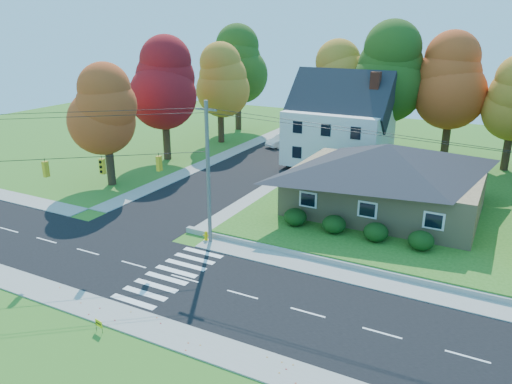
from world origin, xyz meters
TOP-DOWN VIEW (x-y plane):
  - ground at (0.00, 0.00)m, footprint 120.00×120.00m
  - road_main at (0.00, 0.00)m, footprint 90.00×8.00m
  - road_cross at (-8.00, 26.00)m, footprint 8.00×44.00m
  - sidewalk_north at (0.00, 5.00)m, footprint 90.00×2.00m
  - sidewalk_south at (0.00, -5.00)m, footprint 90.00×2.00m
  - lawn at (13.00, 21.00)m, footprint 30.00×30.00m
  - ranch_house at (8.00, 16.00)m, footprint 14.60×10.60m
  - colonial_house at (0.04, 28.00)m, footprint 10.40×8.40m
  - hedge_row at (7.50, 9.80)m, footprint 10.70×1.70m
  - traffic_infrastructure at (-0.15, 1.35)m, footprint 38.10×10.66m
  - tree_lot_0 at (-2.00, 34.00)m, footprint 6.72×6.72m
  - tree_lot_1 at (4.00, 33.00)m, footprint 7.84×7.84m
  - tree_lot_2 at (10.00, 34.00)m, footprint 7.28×7.28m
  - tree_west_0 at (-17.00, 12.00)m, footprint 6.16×6.16m
  - tree_west_1 at (-18.00, 22.00)m, footprint 7.28×7.28m
  - tree_west_2 at (-17.00, 32.00)m, footprint 6.72×6.72m
  - tree_west_3 at (-19.00, 40.00)m, footprint 7.84×7.84m
  - white_car at (-8.97, 33.48)m, footprint 3.19×4.72m
  - fire_hydrant at (-1.90, 5.27)m, footprint 0.43×0.33m
  - yard_sign at (-0.61, -6.48)m, footprint 0.54×0.13m

SIDE VIEW (x-z plane):
  - ground at x=0.00m, z-range 0.00..0.00m
  - road_main at x=0.00m, z-range 0.00..0.02m
  - road_cross at x=-8.00m, z-range 0.00..0.02m
  - sidewalk_north at x=0.00m, z-range 0.00..0.08m
  - sidewalk_south at x=0.00m, z-range 0.00..0.08m
  - lawn at x=13.00m, z-range 0.00..0.50m
  - fire_hydrant at x=-1.90m, z-range -0.02..0.73m
  - yard_sign at x=-0.61m, z-range 0.14..0.83m
  - white_car at x=-8.97m, z-range 0.02..1.49m
  - hedge_row at x=7.50m, z-range 0.50..1.77m
  - ranch_house at x=8.00m, z-range 0.57..5.97m
  - colonial_house at x=0.04m, z-range -0.22..9.38m
  - traffic_infrastructure at x=-0.15m, z-range 0.15..10.15m
  - tree_west_0 at x=-17.00m, z-range 1.42..12.89m
  - tree_west_2 at x=-17.00m, z-range 1.55..14.06m
  - tree_lot_0 at x=-2.00m, z-range 2.05..14.56m
  - tree_west_1 at x=-18.00m, z-range 1.68..15.24m
  - tree_lot_2 at x=10.00m, z-range 2.18..15.74m
  - tree_west_3 at x=-19.00m, z-range 1.81..16.41m
  - tree_lot_1 at x=4.00m, z-range 2.31..16.91m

